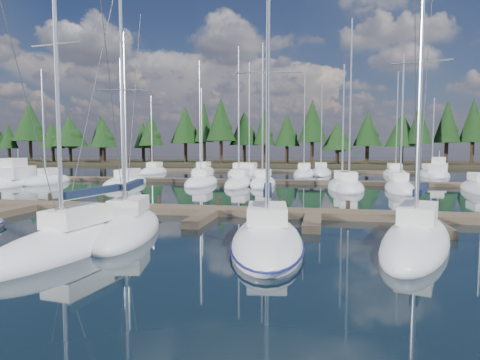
% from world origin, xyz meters
% --- Properties ---
extents(ground, '(260.00, 260.00, 0.00)m').
position_xyz_m(ground, '(0.00, 30.00, 0.00)').
color(ground, black).
rests_on(ground, ground).
extents(far_shore, '(220.00, 30.00, 0.60)m').
position_xyz_m(far_shore, '(0.00, 90.00, 0.30)').
color(far_shore, '#2E2819').
rests_on(far_shore, ground).
extents(main_dock, '(44.00, 6.13, 0.90)m').
position_xyz_m(main_dock, '(0.00, 17.36, 0.20)').
color(main_dock, brown).
rests_on(main_dock, ground).
extents(back_docks, '(50.00, 21.80, 0.40)m').
position_xyz_m(back_docks, '(0.00, 49.58, 0.20)').
color(back_docks, brown).
rests_on(back_docks, ground).
extents(front_sailboat_2, '(4.43, 8.81, 12.13)m').
position_xyz_m(front_sailboat_2, '(-2.48, 11.27, 0.28)').
color(front_sailboat_2, silver).
rests_on(front_sailboat_2, ground).
extents(front_sailboat_3, '(3.62, 9.15, 14.44)m').
position_xyz_m(front_sailboat_3, '(-3.24, 7.88, 0.30)').
color(front_sailboat_3, silver).
rests_on(front_sailboat_3, ground).
extents(front_sailboat_4, '(4.08, 9.22, 12.76)m').
position_xyz_m(front_sailboat_4, '(4.30, 10.03, 0.27)').
color(front_sailboat_4, silver).
rests_on(front_sailboat_4, ground).
extents(front_sailboat_5, '(5.23, 10.29, 13.53)m').
position_xyz_m(front_sailboat_5, '(10.37, 11.38, 0.29)').
color(front_sailboat_5, silver).
rests_on(front_sailboat_5, ground).
extents(back_sailboat_rows, '(47.21, 32.15, 16.85)m').
position_xyz_m(back_sailboat_rows, '(0.49, 45.33, 0.27)').
color(back_sailboat_rows, silver).
rests_on(back_sailboat_rows, ground).
extents(motor_yacht_left, '(5.19, 9.87, 4.70)m').
position_xyz_m(motor_yacht_left, '(-25.70, 32.54, 0.51)').
color(motor_yacht_left, silver).
rests_on(motor_yacht_left, ground).
extents(motor_yacht_right, '(5.19, 9.18, 4.36)m').
position_xyz_m(motor_yacht_right, '(21.62, 54.01, 0.48)').
color(motor_yacht_right, silver).
rests_on(motor_yacht_right, ground).
extents(tree_line, '(187.43, 12.06, 13.83)m').
position_xyz_m(tree_line, '(-0.76, 80.19, 7.56)').
color(tree_line, black).
rests_on(tree_line, far_shore).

